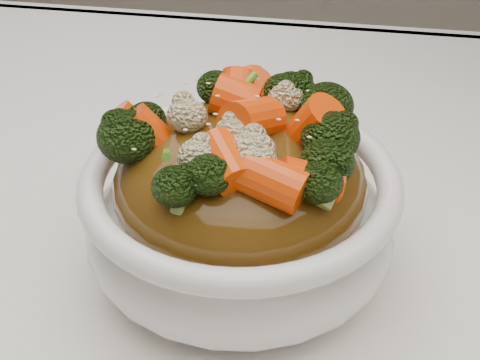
# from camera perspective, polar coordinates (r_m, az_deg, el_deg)

# --- Properties ---
(tablecloth) EXTENTS (1.20, 0.80, 0.04)m
(tablecloth) POSITION_cam_1_polar(r_m,az_deg,el_deg) (0.47, -2.12, -7.35)
(tablecloth) COLOR white
(tablecloth) RESTS_ON dining_table
(bowl) EXTENTS (0.23, 0.23, 0.08)m
(bowl) POSITION_cam_1_polar(r_m,az_deg,el_deg) (0.42, 0.00, -3.23)
(bowl) COLOR white
(bowl) RESTS_ON tablecloth
(sauce_base) EXTENTS (0.18, 0.18, 0.09)m
(sauce_base) POSITION_cam_1_polar(r_m,az_deg,el_deg) (0.41, 0.00, -0.31)
(sauce_base) COLOR #4D300D
(sauce_base) RESTS_ON bowl
(carrots) EXTENTS (0.18, 0.18, 0.04)m
(carrots) POSITION_cam_1_polar(r_m,az_deg,el_deg) (0.38, 0.00, 6.62)
(carrots) COLOR #E44107
(carrots) RESTS_ON sauce_base
(broccoli) EXTENTS (0.18, 0.18, 0.04)m
(broccoli) POSITION_cam_1_polar(r_m,az_deg,el_deg) (0.38, 0.00, 6.50)
(broccoli) COLOR black
(broccoli) RESTS_ON sauce_base
(cauliflower) EXTENTS (0.18, 0.18, 0.03)m
(cauliflower) POSITION_cam_1_polar(r_m,az_deg,el_deg) (0.38, 0.00, 6.26)
(cauliflower) COLOR beige
(cauliflower) RESTS_ON sauce_base
(scallions) EXTENTS (0.14, 0.14, 0.02)m
(scallions) POSITION_cam_1_polar(r_m,az_deg,el_deg) (0.38, 0.00, 6.74)
(scallions) COLOR #45861F
(scallions) RESTS_ON sauce_base
(sesame_seeds) EXTENTS (0.16, 0.16, 0.01)m
(sesame_seeds) POSITION_cam_1_polar(r_m,az_deg,el_deg) (0.38, 0.00, 6.74)
(sesame_seeds) COLOR beige
(sesame_seeds) RESTS_ON sauce_base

